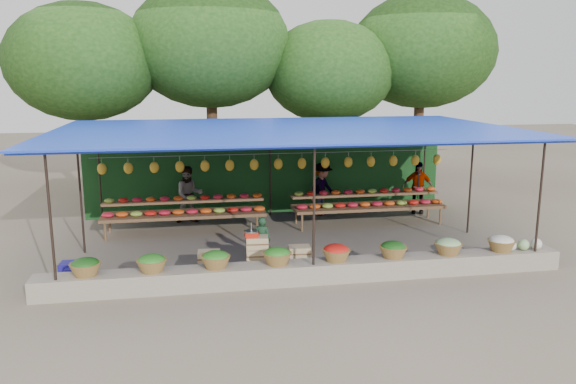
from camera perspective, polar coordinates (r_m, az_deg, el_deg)
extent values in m
plane|color=#625B48|center=(13.95, -0.05, -5.10)|extent=(60.00, 60.00, 0.00)
cube|color=gray|center=(11.33, 2.42, -8.09)|extent=(10.60, 0.55, 0.40)
cylinder|color=black|center=(10.86, -22.93, -3.28)|extent=(0.05, 0.05, 2.80)
cylinder|color=black|center=(10.84, 2.65, -2.37)|extent=(0.05, 0.05, 2.80)
cylinder|color=black|center=(12.77, 24.16, -1.24)|extent=(0.05, 0.05, 2.80)
cylinder|color=black|center=(13.63, -20.34, -0.17)|extent=(0.05, 0.05, 2.80)
cylinder|color=black|center=(15.19, 18.07, 1.15)|extent=(0.05, 0.05, 2.80)
cylinder|color=black|center=(16.44, -18.63, 1.88)|extent=(0.05, 0.05, 2.80)
cylinder|color=black|center=(16.43, -1.83, 2.48)|extent=(0.05, 0.05, 2.80)
cylinder|color=black|center=(17.76, 13.69, 2.86)|extent=(0.05, 0.05, 2.80)
cube|color=blue|center=(13.41, -0.05, 6.43)|extent=(10.80, 6.60, 0.04)
cube|color=blue|center=(11.48, 1.71, 4.63)|extent=(10.80, 2.19, 0.26)
cube|color=blue|center=(15.39, -1.37, 6.44)|extent=(10.80, 2.19, 0.26)
cylinder|color=#9F9EA4|center=(14.87, -1.00, 3.93)|extent=(9.60, 0.01, 0.01)
ellipsoid|color=gold|center=(14.88, -18.38, 2.24)|extent=(0.23, 0.17, 0.30)
ellipsoid|color=gold|center=(14.80, -15.92, 2.35)|extent=(0.23, 0.17, 0.30)
ellipsoid|color=gold|center=(14.75, -13.43, 2.44)|extent=(0.23, 0.17, 0.30)
ellipsoid|color=gold|center=(14.73, -10.93, 2.54)|extent=(0.23, 0.17, 0.30)
ellipsoid|color=gold|center=(14.73, -8.43, 2.63)|extent=(0.23, 0.17, 0.30)
ellipsoid|color=gold|center=(14.76, -5.94, 2.71)|extent=(0.23, 0.17, 0.30)
ellipsoid|color=gold|center=(14.82, -3.46, 2.79)|extent=(0.23, 0.17, 0.30)
ellipsoid|color=gold|center=(14.91, -1.00, 2.86)|extent=(0.23, 0.17, 0.30)
ellipsoid|color=gold|center=(15.03, 1.42, 2.93)|extent=(0.23, 0.17, 0.30)
ellipsoid|color=gold|center=(15.17, 3.81, 2.99)|extent=(0.23, 0.17, 0.30)
ellipsoid|color=gold|center=(15.33, 6.14, 3.04)|extent=(0.23, 0.17, 0.30)
ellipsoid|color=gold|center=(15.53, 8.42, 3.09)|extent=(0.23, 0.17, 0.30)
ellipsoid|color=gold|center=(15.74, 10.65, 3.13)|extent=(0.23, 0.17, 0.30)
ellipsoid|color=gold|center=(15.98, 12.81, 3.17)|extent=(0.23, 0.17, 0.30)
ellipsoid|color=gold|center=(16.24, 14.90, 3.20)|extent=(0.23, 0.17, 0.30)
ellipsoid|color=#1B4D14|center=(11.11, -19.91, -6.91)|extent=(0.52, 0.52, 0.23)
ellipsoid|color=#2B741F|center=(10.97, -13.69, -6.78)|extent=(0.52, 0.52, 0.23)
ellipsoid|color=#2B741F|center=(10.95, -7.37, -6.56)|extent=(0.52, 0.52, 0.23)
ellipsoid|color=#2B741F|center=(11.07, -1.12, -6.27)|extent=(0.52, 0.52, 0.23)
ellipsoid|color=red|center=(11.31, 4.93, -5.91)|extent=(0.52, 0.52, 0.23)
ellipsoid|color=#1B4D14|center=(11.67, 10.66, -5.52)|extent=(0.52, 0.52, 0.23)
ellipsoid|color=#8AB873|center=(12.14, 15.98, -5.10)|extent=(0.52, 0.52, 0.23)
ellipsoid|color=beige|center=(12.70, 20.87, -4.67)|extent=(0.52, 0.52, 0.23)
cube|color=#1A4B1C|center=(16.70, -1.96, 2.11)|extent=(10.60, 0.06, 2.50)
cylinder|color=#3A2215|center=(19.31, -19.59, 4.95)|extent=(0.36, 0.36, 3.97)
ellipsoid|color=black|center=(19.21, -20.11, 12.31)|extent=(4.77, 4.77, 3.69)
cylinder|color=#3A2215|center=(19.45, -7.69, 6.32)|extent=(0.36, 0.36, 4.48)
ellipsoid|color=black|center=(19.39, -7.92, 14.59)|extent=(5.39, 5.39, 4.17)
cylinder|color=#3A2215|center=(19.77, 4.09, 5.37)|extent=(0.36, 0.36, 3.71)
ellipsoid|color=black|center=(19.65, 4.19, 12.10)|extent=(4.47, 4.47, 3.45)
cylinder|color=#3A2215|center=(21.24, 13.08, 6.40)|extent=(0.36, 0.36, 4.35)
ellipsoid|color=black|center=(21.18, 13.43, 13.74)|extent=(5.24, 5.24, 4.05)
cube|color=#543221|center=(14.87, -10.48, -2.23)|extent=(4.20, 0.95, 0.08)
cube|color=#543221|center=(15.10, -10.52, -0.93)|extent=(4.20, 0.35, 0.06)
cylinder|color=#543221|center=(14.70, -18.08, -3.80)|extent=(0.06, 0.06, 0.50)
cylinder|color=#543221|center=(14.66, -2.79, -3.26)|extent=(0.06, 0.06, 0.50)
cylinder|color=#543221|center=(15.46, -17.69, -3.02)|extent=(0.06, 0.06, 0.50)
cylinder|color=#543221|center=(15.43, -3.18, -2.50)|extent=(0.06, 0.06, 0.50)
ellipsoid|color=#B3192A|center=(14.84, -17.85, -2.24)|extent=(0.31, 0.26, 0.13)
ellipsoid|color=#86A833|center=(15.22, -17.70, -0.85)|extent=(0.26, 0.22, 0.12)
ellipsoid|color=#D04812|center=(14.80, -16.51, -2.20)|extent=(0.31, 0.26, 0.13)
ellipsoid|color=red|center=(15.18, -16.39, -0.80)|extent=(0.26, 0.22, 0.12)
ellipsoid|color=#86A833|center=(14.76, -15.16, -2.15)|extent=(0.31, 0.26, 0.13)
ellipsoid|color=#B3192A|center=(15.14, -15.07, -0.76)|extent=(0.26, 0.22, 0.12)
ellipsoid|color=red|center=(14.74, -13.80, -2.11)|extent=(0.31, 0.26, 0.13)
ellipsoid|color=#D04812|center=(15.11, -13.75, -0.71)|extent=(0.26, 0.22, 0.12)
ellipsoid|color=#B3192A|center=(14.72, -12.44, -2.06)|extent=(0.31, 0.26, 0.13)
ellipsoid|color=#B3192A|center=(15.09, -12.43, -0.66)|extent=(0.26, 0.22, 0.12)
ellipsoid|color=#D04812|center=(14.70, -11.08, -2.01)|extent=(0.31, 0.26, 0.13)
ellipsoid|color=#D04812|center=(15.08, -11.10, -0.62)|extent=(0.26, 0.22, 0.12)
ellipsoid|color=#B3192A|center=(14.70, -9.71, -1.97)|extent=(0.31, 0.26, 0.13)
ellipsoid|color=#86A833|center=(15.08, -9.77, -0.57)|extent=(0.26, 0.22, 0.12)
ellipsoid|color=#D04812|center=(14.71, -8.35, -1.92)|extent=(0.31, 0.26, 0.13)
ellipsoid|color=red|center=(15.09, -8.44, -0.52)|extent=(0.26, 0.22, 0.12)
ellipsoid|color=#86A833|center=(14.72, -6.99, -1.86)|extent=(0.31, 0.26, 0.13)
ellipsoid|color=#B3192A|center=(15.10, -7.11, -0.47)|extent=(0.26, 0.22, 0.12)
ellipsoid|color=red|center=(14.74, -5.63, -1.81)|extent=(0.31, 0.26, 0.13)
ellipsoid|color=#D04812|center=(15.12, -5.79, -0.42)|extent=(0.26, 0.22, 0.12)
ellipsoid|color=#B3192A|center=(14.77, -4.28, -1.76)|extent=(0.31, 0.26, 0.13)
ellipsoid|color=#B3192A|center=(15.15, -4.47, -0.38)|extent=(0.26, 0.22, 0.12)
ellipsoid|color=#D04812|center=(14.81, -2.93, -1.71)|extent=(0.31, 0.26, 0.13)
ellipsoid|color=#D04812|center=(15.19, -3.16, -0.33)|extent=(0.26, 0.22, 0.12)
cube|color=#543221|center=(15.64, 8.16, -1.46)|extent=(4.20, 0.95, 0.08)
cube|color=#543221|center=(15.86, 7.85, -0.24)|extent=(4.20, 0.35, 0.06)
cylinder|color=#543221|center=(14.83, 1.43, -3.07)|extent=(0.06, 0.06, 0.50)
cylinder|color=#543221|center=(16.06, 15.21, -2.33)|extent=(0.06, 0.06, 0.50)
cylinder|color=#543221|center=(15.59, 0.84, -2.33)|extent=(0.06, 0.06, 0.50)
cylinder|color=#543221|center=(16.76, 14.05, -1.69)|extent=(0.06, 0.06, 0.50)
ellipsoid|color=#B3192A|center=(14.99, 1.43, -1.53)|extent=(0.31, 0.26, 0.13)
ellipsoid|color=#86A833|center=(15.37, 1.10, -0.17)|extent=(0.26, 0.22, 0.12)
ellipsoid|color=#D04812|center=(15.07, 2.74, -1.47)|extent=(0.31, 0.26, 0.13)
ellipsoid|color=red|center=(15.44, 2.38, -0.12)|extent=(0.26, 0.22, 0.12)
ellipsoid|color=#86A833|center=(15.15, 4.03, -1.42)|extent=(0.31, 0.26, 0.13)
ellipsoid|color=#B3192A|center=(15.52, 3.64, -0.07)|extent=(0.26, 0.22, 0.12)
ellipsoid|color=red|center=(15.24, 5.31, -1.36)|extent=(0.31, 0.26, 0.13)
ellipsoid|color=#D04812|center=(15.60, 4.89, -0.03)|extent=(0.26, 0.22, 0.12)
ellipsoid|color=#B3192A|center=(15.33, 6.57, -1.31)|extent=(0.31, 0.26, 0.13)
ellipsoid|color=#B3192A|center=(15.70, 6.12, 0.02)|extent=(0.26, 0.22, 0.12)
ellipsoid|color=#D04812|center=(15.43, 7.81, -1.25)|extent=(0.31, 0.26, 0.13)
ellipsoid|color=#D04812|center=(15.80, 7.34, 0.06)|extent=(0.26, 0.22, 0.12)
ellipsoid|color=#B3192A|center=(15.54, 9.04, -1.20)|extent=(0.31, 0.26, 0.13)
ellipsoid|color=#86A833|center=(15.90, 8.54, 0.11)|extent=(0.26, 0.22, 0.12)
ellipsoid|color=#D04812|center=(15.66, 10.25, -1.14)|extent=(0.31, 0.26, 0.13)
ellipsoid|color=red|center=(16.02, 9.73, 0.15)|extent=(0.26, 0.22, 0.12)
ellipsoid|color=#86A833|center=(15.79, 11.44, -1.09)|extent=(0.31, 0.26, 0.13)
ellipsoid|color=#B3192A|center=(16.14, 10.90, 0.20)|extent=(0.26, 0.22, 0.12)
ellipsoid|color=red|center=(15.92, 12.61, -1.03)|extent=(0.31, 0.26, 0.13)
ellipsoid|color=#D04812|center=(16.27, 12.05, 0.24)|extent=(0.26, 0.22, 0.12)
ellipsoid|color=#B3192A|center=(16.05, 13.77, -0.98)|extent=(0.31, 0.26, 0.13)
ellipsoid|color=#B3192A|center=(16.40, 13.18, 0.28)|extent=(0.26, 0.22, 0.12)
ellipsoid|color=#D04812|center=(16.20, 14.90, -0.92)|extent=(0.31, 0.26, 0.13)
ellipsoid|color=#D04812|center=(16.54, 14.30, 0.32)|extent=(0.26, 0.22, 0.12)
cube|color=tan|center=(11.80, -7.99, -7.76)|extent=(0.47, 0.37, 0.25)
cube|color=tan|center=(11.72, -8.03, -6.56)|extent=(0.47, 0.37, 0.25)
cube|color=tan|center=(11.87, -3.13, -7.53)|extent=(0.47, 0.37, 0.25)
cube|color=tan|center=(11.79, -3.14, -6.34)|extent=(0.47, 0.37, 0.25)
cube|color=tan|center=(11.71, -3.15, -5.13)|extent=(0.47, 0.37, 0.25)
cube|color=tan|center=(12.01, 1.17, -7.29)|extent=(0.47, 0.37, 0.25)
cube|color=tan|center=(11.93, 1.18, -6.11)|extent=(0.47, 0.37, 0.25)
cube|color=red|center=(11.65, -3.74, -4.31)|extent=(0.27, 0.24, 0.11)
cylinder|color=#9F9EA4|center=(11.63, -3.75, -3.99)|extent=(0.29, 0.29, 0.03)
cylinder|color=#9F9EA4|center=(11.61, -3.75, -3.58)|extent=(0.03, 0.03, 0.20)
imported|color=#1B3B22|center=(12.33, -2.64, -4.88)|extent=(0.44, 0.36, 1.03)
imported|color=slate|center=(15.82, -10.00, -0.27)|extent=(0.84, 0.68, 1.59)
imported|color=slate|center=(16.49, 3.50, 0.32)|extent=(1.16, 1.08, 1.57)
imported|color=slate|center=(17.12, 13.02, 0.44)|extent=(0.98, 0.60, 1.55)
cube|color=navy|center=(12.37, -20.93, -7.37)|extent=(0.54, 0.40, 0.31)
cube|color=navy|center=(12.14, -20.52, -7.78)|extent=(0.48, 0.36, 0.28)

